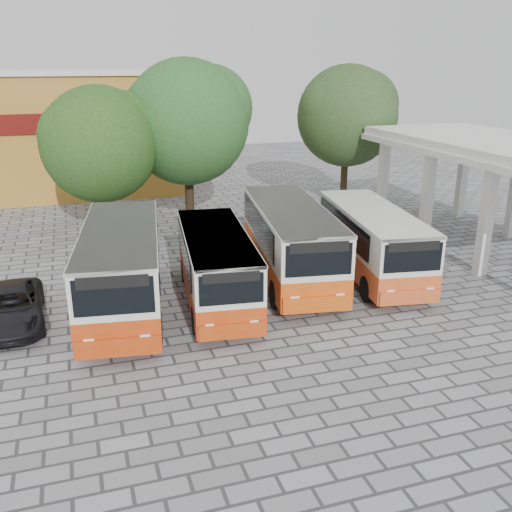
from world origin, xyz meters
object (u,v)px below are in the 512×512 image
object	(u,v)px
bus_far_right	(372,238)
parked_car	(11,307)
bus_centre_right	(291,238)
bus_far_left	(122,264)
bus_centre_left	(216,263)

from	to	relation	value
bus_far_right	parked_car	bearing A→B (deg)	-169.51
bus_centre_right	parked_car	world-z (taller)	bus_centre_right
bus_far_left	parked_car	world-z (taller)	bus_far_left
parked_car	bus_centre_right	bearing A→B (deg)	3.54
parked_car	bus_centre_left	bearing A→B (deg)	-4.89
bus_centre_right	bus_centre_left	bearing A→B (deg)	-149.33
bus_far_right	parked_car	world-z (taller)	bus_far_right
bus_centre_right	parked_car	bearing A→B (deg)	-165.61
bus_far_left	parked_car	bearing A→B (deg)	-172.01
bus_centre_left	bus_centre_right	bearing A→B (deg)	28.91
bus_centre_right	bus_far_right	size ratio (longest dim) A/B	1.08
bus_far_right	bus_centre_right	bearing A→B (deg)	177.95
bus_centre_right	bus_far_left	bearing A→B (deg)	-162.46
bus_centre_right	bus_far_right	world-z (taller)	bus_centre_right
bus_far_left	parked_car	size ratio (longest dim) A/B	1.92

